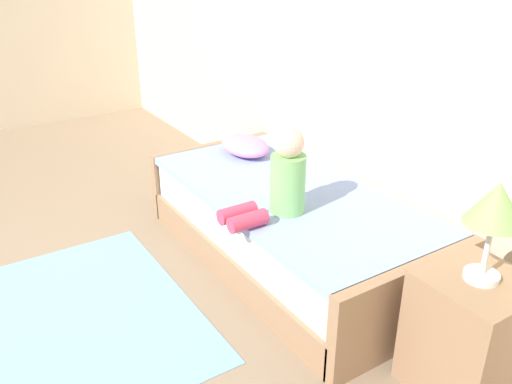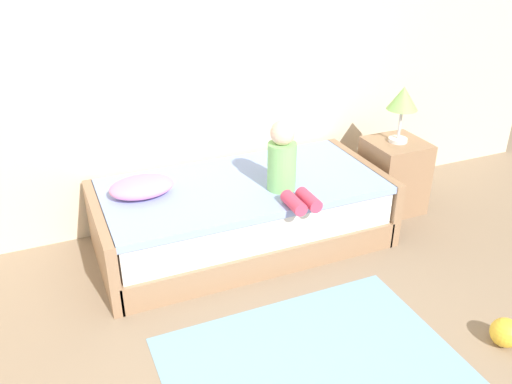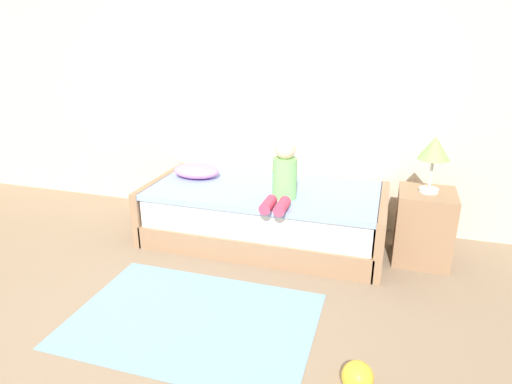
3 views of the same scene
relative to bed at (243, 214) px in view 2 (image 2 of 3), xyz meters
name	(u,v)px [view 2 (image 2 of 3)]	position (x,y,z in m)	size (l,w,h in m)	color
wall_rear	(155,37)	(-0.41, 0.60, 1.20)	(7.20, 0.10, 2.90)	beige
bed	(243,214)	(0.00, 0.00, 0.00)	(2.11, 1.00, 0.50)	#997556
nightstand	(393,175)	(1.35, 0.03, 0.05)	(0.44, 0.44, 0.60)	#997556
table_lamp	(403,101)	(1.35, 0.03, 0.69)	(0.24, 0.24, 0.45)	silver
child_figure	(285,165)	(0.22, -0.23, 0.46)	(0.20, 0.51, 0.50)	#7FC672
pillow	(142,187)	(-0.70, 0.10, 0.32)	(0.44, 0.30, 0.13)	#EA8CC6
toy_ball	(505,333)	(0.98, -1.60, -0.16)	(0.17, 0.17, 0.17)	yellow
area_rug	(311,363)	(-0.12, -1.30, -0.24)	(1.60, 1.10, 0.01)	#7AA8CC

